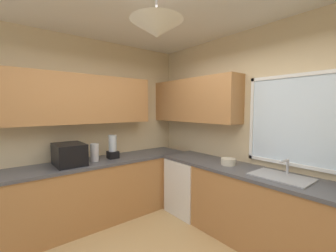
# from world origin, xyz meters

# --- Properties ---
(room_shell) EXTENTS (3.99, 3.51, 2.80)m
(room_shell) POSITION_xyz_m (-0.37, 0.46, 1.81)
(room_shell) COLOR beige
(room_shell) RESTS_ON ground_plane
(counter_run_left) EXTENTS (0.65, 3.12, 0.91)m
(counter_run_left) POSITION_xyz_m (-1.63, 0.00, 0.45)
(counter_run_left) COLOR #AD7542
(counter_run_left) RESTS_ON ground_plane
(counter_run_back) EXTENTS (3.08, 0.65, 0.91)m
(counter_run_back) POSITION_xyz_m (0.21, 1.38, 0.45)
(counter_run_back) COLOR #AD7542
(counter_run_back) RESTS_ON ground_plane
(dishwasher) EXTENTS (0.60, 0.60, 0.86)m
(dishwasher) POSITION_xyz_m (-0.97, 1.35, 0.43)
(dishwasher) COLOR white
(dishwasher) RESTS_ON ground_plane
(microwave) EXTENTS (0.48, 0.36, 0.29)m
(microwave) POSITION_xyz_m (-1.63, -0.29, 1.05)
(microwave) COLOR black
(microwave) RESTS_ON counter_run_left
(kettle) EXTENTS (0.12, 0.12, 0.26)m
(kettle) POSITION_xyz_m (-1.61, 0.05, 1.03)
(kettle) COLOR #B7B7BC
(kettle) RESTS_ON counter_run_left
(sink_assembly) EXTENTS (0.61, 0.40, 0.19)m
(sink_assembly) POSITION_xyz_m (0.43, 1.39, 0.92)
(sink_assembly) COLOR #9EA0A5
(sink_assembly) RESTS_ON counter_run_back
(bowl) EXTENTS (0.19, 0.19, 0.09)m
(bowl) POSITION_xyz_m (-0.27, 1.38, 0.95)
(bowl) COLOR beige
(bowl) RESTS_ON counter_run_back
(blender_appliance) EXTENTS (0.15, 0.15, 0.36)m
(blender_appliance) POSITION_xyz_m (-1.63, 0.34, 1.07)
(blender_appliance) COLOR black
(blender_appliance) RESTS_ON counter_run_left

